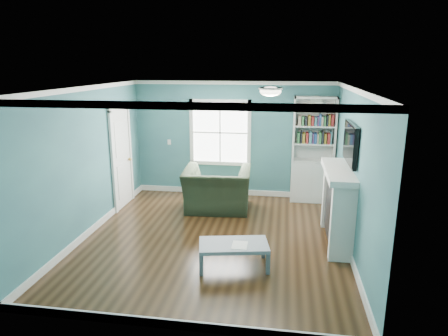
# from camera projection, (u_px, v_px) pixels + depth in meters

# --- Properties ---
(floor) EXTENTS (5.00, 5.00, 0.00)m
(floor) POSITION_uv_depth(u_px,v_px,m) (214.00, 239.00, 6.98)
(floor) COLOR black
(floor) RESTS_ON ground
(room_walls) EXTENTS (5.00, 5.00, 5.00)m
(room_walls) POSITION_uv_depth(u_px,v_px,m) (214.00, 150.00, 6.58)
(room_walls) COLOR #335D6A
(room_walls) RESTS_ON ground
(trim) EXTENTS (4.50, 5.00, 2.60)m
(trim) POSITION_uv_depth(u_px,v_px,m) (214.00, 170.00, 6.66)
(trim) COLOR white
(trim) RESTS_ON ground
(window) EXTENTS (1.40, 0.06, 1.50)m
(window) POSITION_uv_depth(u_px,v_px,m) (220.00, 133.00, 9.03)
(window) COLOR white
(window) RESTS_ON room_walls
(bookshelf) EXTENTS (0.90, 0.35, 2.31)m
(bookshelf) POSITION_uv_depth(u_px,v_px,m) (313.00, 160.00, 8.68)
(bookshelf) COLOR silver
(bookshelf) RESTS_ON ground
(fireplace) EXTENTS (0.44, 1.58, 1.30)m
(fireplace) POSITION_uv_depth(u_px,v_px,m) (338.00, 207.00, 6.70)
(fireplace) COLOR black
(fireplace) RESTS_ON ground
(tv) EXTENTS (0.06, 1.10, 0.65)m
(tv) POSITION_uv_depth(u_px,v_px,m) (351.00, 143.00, 6.41)
(tv) COLOR black
(tv) RESTS_ON fireplace
(door) EXTENTS (0.12, 0.98, 2.17)m
(door) POSITION_uv_depth(u_px,v_px,m) (122.00, 157.00, 8.37)
(door) COLOR silver
(door) RESTS_ON ground
(ceiling_fixture) EXTENTS (0.38, 0.38, 0.15)m
(ceiling_fixture) POSITION_uv_depth(u_px,v_px,m) (271.00, 91.00, 6.29)
(ceiling_fixture) COLOR white
(ceiling_fixture) RESTS_ON room_walls
(light_switch) EXTENTS (0.08, 0.01, 0.12)m
(light_switch) POSITION_uv_depth(u_px,v_px,m) (169.00, 142.00, 9.27)
(light_switch) COLOR white
(light_switch) RESTS_ON room_walls
(recliner) EXTENTS (1.41, 0.97, 1.18)m
(recliner) POSITION_uv_depth(u_px,v_px,m) (217.00, 182.00, 8.23)
(recliner) COLOR black
(recliner) RESTS_ON ground
(coffee_table) EXTENTS (1.11, 0.75, 0.37)m
(coffee_table) POSITION_uv_depth(u_px,v_px,m) (234.00, 246.00, 5.95)
(coffee_table) COLOR #515761
(coffee_table) RESTS_ON ground
(paper_sheet) EXTENTS (0.23, 0.29, 0.00)m
(paper_sheet) POSITION_uv_depth(u_px,v_px,m) (240.00, 245.00, 5.88)
(paper_sheet) COLOR white
(paper_sheet) RESTS_ON coffee_table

